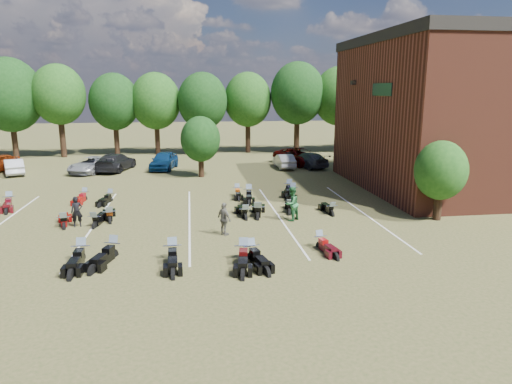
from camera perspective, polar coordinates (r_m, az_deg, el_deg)
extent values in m
plane|color=brown|center=(22.81, -0.72, -5.21)|extent=(160.00, 160.00, 0.00)
imported|color=#BCBDC1|center=(43.45, -28.03, 2.82)|extent=(2.84, 4.24, 1.32)
imported|color=gray|center=(41.73, -19.90, 3.22)|extent=(3.79, 5.29, 1.34)
imported|color=black|center=(42.04, -17.13, 3.61)|extent=(3.38, 5.66, 1.54)
imported|color=navy|center=(41.68, -11.44, 3.89)|extent=(2.73, 4.93, 1.59)
imported|color=#9D9D99|center=(41.61, 3.53, 3.89)|extent=(1.48, 3.94, 1.28)
imported|color=#4F0604|center=(43.53, 5.37, 4.43)|extent=(4.67, 6.17, 1.56)
imported|color=#333438|center=(42.17, 6.47, 4.01)|extent=(3.50, 5.10, 1.37)
imported|color=black|center=(25.49, -21.49, -2.31)|extent=(0.67, 0.54, 1.60)
imported|color=#266736|center=(24.87, 4.49, -1.47)|extent=(1.16, 1.13, 1.89)
imported|color=#625E54|center=(22.41, -3.99, -3.37)|extent=(0.86, 1.03, 1.65)
cube|color=black|center=(35.66, 12.06, 13.23)|extent=(0.30, 0.40, 0.30)
cube|color=black|center=(31.05, 15.45, 12.24)|extent=(0.06, 3.00, 0.80)
cylinder|color=black|center=(53.92, -28.05, 5.95)|extent=(0.58, 0.58, 4.08)
ellipsoid|color=#1E4C19|center=(53.69, -28.53, 10.49)|extent=(6.00, 6.00, 6.90)
cylinder|color=black|center=(52.45, -22.88, 6.30)|extent=(0.58, 0.58, 4.08)
ellipsoid|color=#1E4C19|center=(52.21, -23.29, 10.97)|extent=(6.00, 6.00, 6.90)
cylinder|color=black|center=(51.42, -17.45, 6.60)|extent=(0.57, 0.58, 4.08)
ellipsoid|color=#1E4C19|center=(51.18, -17.78, 11.38)|extent=(6.00, 6.00, 6.90)
cylinder|color=black|center=(50.86, -11.85, 6.85)|extent=(0.57, 0.58, 4.08)
ellipsoid|color=#1E4C19|center=(50.62, -12.07, 11.69)|extent=(6.00, 6.00, 6.90)
cylinder|color=black|center=(50.80, -6.17, 7.04)|extent=(0.58, 0.58, 4.08)
ellipsoid|color=#1E4C19|center=(50.55, -6.29, 11.88)|extent=(6.00, 6.00, 6.90)
cylinder|color=black|center=(51.22, -0.53, 7.16)|extent=(0.57, 0.58, 4.08)
ellipsoid|color=#1E4C19|center=(50.98, -0.54, 11.97)|extent=(6.00, 6.00, 6.90)
cylinder|color=black|center=(52.12, 4.97, 7.21)|extent=(0.57, 0.58, 4.08)
ellipsoid|color=#1E4C19|center=(51.89, 5.06, 11.93)|extent=(6.00, 6.00, 6.90)
cylinder|color=black|center=(53.48, 10.23, 7.19)|extent=(0.57, 0.58, 4.08)
ellipsoid|color=#1E4C19|center=(53.25, 10.42, 11.79)|extent=(6.00, 6.00, 6.90)
cylinder|color=black|center=(55.25, 15.20, 7.13)|extent=(0.58, 0.58, 4.08)
ellipsoid|color=#1E4C19|center=(55.03, 15.46, 11.57)|extent=(6.00, 6.00, 6.90)
cylinder|color=black|center=(57.41, 19.82, 7.02)|extent=(0.58, 0.58, 4.08)
ellipsoid|color=#1E4C19|center=(57.20, 20.15, 11.29)|extent=(6.00, 6.00, 6.90)
cylinder|color=black|center=(26.88, 21.76, -1.47)|extent=(0.24, 0.24, 1.71)
sphere|color=#1E4C19|center=(26.51, 22.10, 2.53)|extent=(2.80, 2.80, 2.80)
cylinder|color=black|center=(37.52, -6.87, 3.33)|extent=(0.24, 0.24, 1.90)
sphere|color=#1E4C19|center=(37.23, -6.96, 6.59)|extent=(3.20, 3.20, 3.20)
cube|color=silver|center=(26.03, -19.41, -3.66)|extent=(0.10, 14.00, 0.01)
cube|color=silver|center=(25.51, -8.32, -3.38)|extent=(0.10, 14.00, 0.01)
cube|color=silver|center=(25.96, 2.80, -2.98)|extent=(0.10, 14.00, 0.01)
cube|color=silver|center=(27.33, 13.15, -2.49)|extent=(0.10, 14.00, 0.01)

